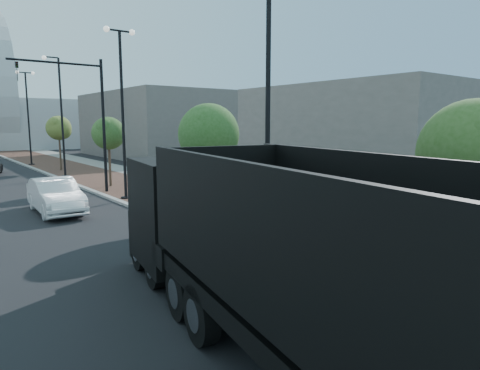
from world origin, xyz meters
TOP-DOWN VIEW (x-y plane):
  - sidewalk at (3.50, 40.00)m, footprint 7.00×140.00m
  - concrete_strip at (6.20, 40.00)m, footprint 2.40×140.00m
  - curb at (0.00, 40.00)m, footprint 0.30×140.00m
  - dump_truck at (-3.14, 6.49)m, footprint 5.21×14.11m
  - white_sedan at (-3.39, 20.86)m, footprint 1.93×5.11m
  - pedestrian at (5.69, 12.42)m, footprint 0.65×0.50m
  - streetlight_1 at (0.49, 10.00)m, footprint 1.44×0.56m
  - streetlight_2 at (0.60, 22.00)m, footprint 1.72×0.56m
  - streetlight_3 at (0.49, 34.00)m, footprint 1.44×0.56m
  - streetlight_4 at (0.60, 46.00)m, footprint 1.72×0.56m
  - traffic_mast at (-0.30, 25.00)m, footprint 5.09×0.20m
  - tree_0 at (1.65, 4.02)m, footprint 2.50×2.47m
  - tree_1 at (1.65, 15.02)m, footprint 2.65×2.65m
  - tree_2 at (1.65, 27.02)m, footprint 2.22×2.14m
  - tree_3 at (1.65, 39.02)m, footprint 2.21×2.13m
  - commercial_block_ne at (16.00, 50.00)m, footprint 12.00×22.00m
  - commercial_block_e at (18.00, 20.00)m, footprint 10.00×16.00m
  - utility_cover_1 at (2.40, 8.00)m, footprint 0.50×0.50m
  - utility_cover_2 at (2.40, 19.00)m, footprint 0.50×0.50m

SIDE VIEW (x-z plane):
  - sidewalk at x=3.50m, z-range 0.00..0.12m
  - concrete_strip at x=6.20m, z-range 0.00..0.13m
  - curb at x=0.00m, z-range 0.00..0.14m
  - utility_cover_1 at x=2.40m, z-range 0.12..0.14m
  - utility_cover_2 at x=2.40m, z-range 0.12..0.14m
  - pedestrian at x=5.69m, z-range 0.00..1.59m
  - white_sedan at x=-3.39m, z-range 0.00..1.67m
  - dump_truck at x=-3.14m, z-range -0.30..3.50m
  - commercial_block_e at x=18.00m, z-range 0.00..7.00m
  - tree_2 at x=1.65m, z-range 1.25..5.94m
  - tree_0 at x=1.65m, z-range 1.19..6.05m
  - tree_1 at x=1.65m, z-range 1.23..6.37m
  - tree_3 at x=1.65m, z-range 1.37..6.27m
  - commercial_block_ne at x=16.00m, z-range 0.00..8.00m
  - streetlight_1 at x=0.49m, z-range -0.26..8.95m
  - streetlight_3 at x=0.49m, z-range -0.26..8.95m
  - streetlight_2 at x=0.60m, z-range 0.18..9.46m
  - streetlight_4 at x=0.60m, z-range 0.18..9.46m
  - traffic_mast at x=-0.30m, z-range 0.98..8.98m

